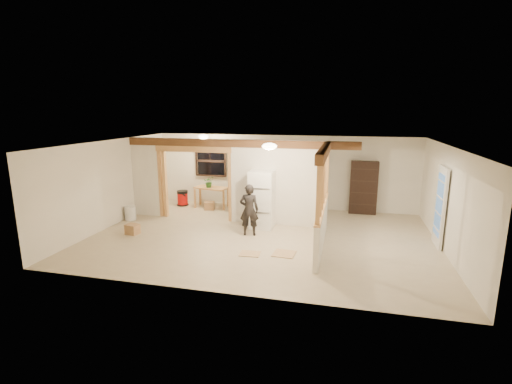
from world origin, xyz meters
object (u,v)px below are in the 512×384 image
(bookshelf, at_px, (364,188))
(work_table, at_px, (212,197))
(refrigerator, at_px, (262,200))
(woman, at_px, (249,210))
(shop_vac, at_px, (183,198))

(bookshelf, bearing_deg, work_table, -175.31)
(work_table, bearing_deg, refrigerator, -27.26)
(refrigerator, bearing_deg, woman, -103.60)
(shop_vac, bearing_deg, woman, -39.17)
(woman, distance_m, shop_vac, 4.05)
(woman, distance_m, work_table, 3.29)
(work_table, bearing_deg, bookshelf, 16.69)
(woman, distance_m, bookshelf, 4.28)
(woman, height_order, bookshelf, bookshelf)
(refrigerator, relative_size, work_table, 1.45)
(woman, bearing_deg, work_table, -62.49)
(woman, xyz_separation_m, work_table, (-2.03, 2.56, -0.35))
(refrigerator, height_order, work_table, refrigerator)
(refrigerator, distance_m, shop_vac, 3.80)
(refrigerator, distance_m, woman, 0.78)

